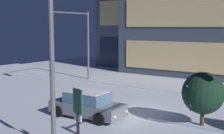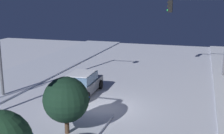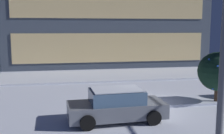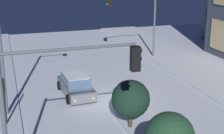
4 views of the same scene
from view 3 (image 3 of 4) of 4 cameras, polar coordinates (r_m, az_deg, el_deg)
The scene contains 4 objects.
ground at distance 15.40m, azimuth 7.03°, elevation -7.75°, with size 52.00×52.00×0.00m, color silver.
curb_strip_far at distance 23.89m, azimuth 0.61°, elevation -1.83°, with size 52.00×5.20×0.14m, color silver.
car_near at distance 12.49m, azimuth 0.96°, elevation -8.07°, with size 4.54×2.17×1.49m.
decorated_tree_left_of_median at distance 16.16m, azimuth 21.16°, elevation -0.88°, with size 2.15×2.15×2.90m.
Camera 3 is at (-4.48, -14.13, 4.19)m, focal length 43.80 mm.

